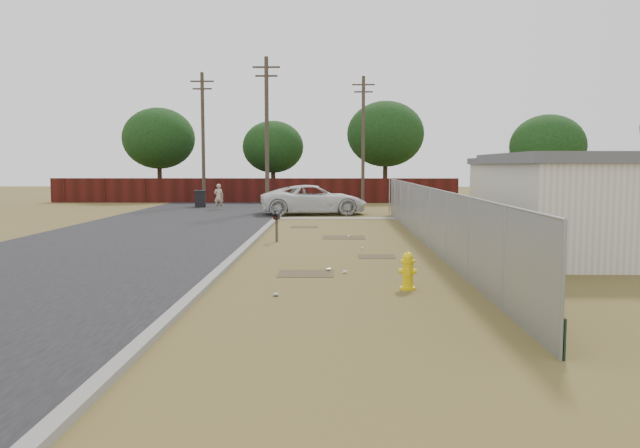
{
  "coord_description": "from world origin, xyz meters",
  "views": [
    {
      "loc": [
        -0.1,
        -20.63,
        2.75
      ],
      "look_at": [
        -0.48,
        -3.18,
        1.1
      ],
      "focal_mm": 35.0,
      "sensor_mm": 36.0,
      "label": 1
    }
  ],
  "objects_px": {
    "mailbox": "(277,219)",
    "pedestrian": "(219,197)",
    "pickup_truck": "(314,200)",
    "trash_bin": "(200,199)",
    "fire_hydrant": "(408,271)"
  },
  "relations": [
    {
      "from": "trash_bin",
      "to": "fire_hydrant",
      "type": "bearing_deg",
      "value": -68.9
    },
    {
      "from": "fire_hydrant",
      "to": "pedestrian",
      "type": "distance_m",
      "value": 26.29
    },
    {
      "from": "pedestrian",
      "to": "pickup_truck",
      "type": "bearing_deg",
      "value": 146.14
    },
    {
      "from": "pickup_truck",
      "to": "trash_bin",
      "type": "distance_m",
      "value": 9.52
    },
    {
      "from": "fire_hydrant",
      "to": "pedestrian",
      "type": "height_order",
      "value": "pedestrian"
    },
    {
      "from": "fire_hydrant",
      "to": "mailbox",
      "type": "xyz_separation_m",
      "value": [
        -3.68,
        8.52,
        0.43
      ]
    },
    {
      "from": "pickup_truck",
      "to": "trash_bin",
      "type": "height_order",
      "value": "pickup_truck"
    },
    {
      "from": "mailbox",
      "to": "pedestrian",
      "type": "bearing_deg",
      "value": 107.32
    },
    {
      "from": "pickup_truck",
      "to": "mailbox",
      "type": "bearing_deg",
      "value": 166.78
    },
    {
      "from": "mailbox",
      "to": "trash_bin",
      "type": "xyz_separation_m",
      "value": [
        -6.68,
        18.34,
        -0.27
      ]
    },
    {
      "from": "mailbox",
      "to": "pedestrian",
      "type": "relative_size",
      "value": 0.66
    },
    {
      "from": "pickup_truck",
      "to": "pedestrian",
      "type": "height_order",
      "value": "pickup_truck"
    },
    {
      "from": "fire_hydrant",
      "to": "pickup_truck",
      "type": "height_order",
      "value": "pickup_truck"
    },
    {
      "from": "mailbox",
      "to": "pedestrian",
      "type": "xyz_separation_m",
      "value": [
        -5.07,
        16.26,
        -0.04
      ]
    },
    {
      "from": "pedestrian",
      "to": "trash_bin",
      "type": "height_order",
      "value": "pedestrian"
    }
  ]
}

